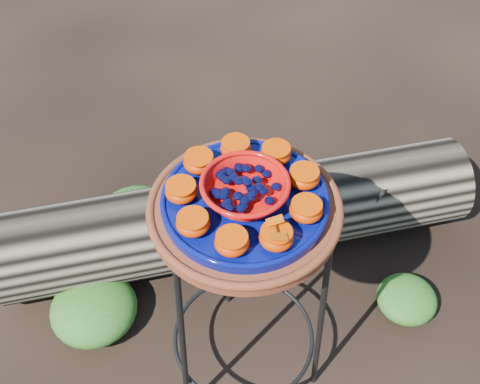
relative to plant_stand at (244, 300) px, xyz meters
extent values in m
plane|color=black|center=(0.00, 0.00, -0.35)|extent=(60.00, 60.00, 0.00)
cylinder|color=#53270F|center=(0.00, 0.00, 0.37)|extent=(0.42, 0.42, 0.03)
cylinder|color=#010257|center=(0.00, 0.00, 0.40)|extent=(0.36, 0.36, 0.02)
ellipsoid|color=#BB0700|center=(0.03, -0.13, 0.43)|extent=(0.07, 0.07, 0.04)
ellipsoid|color=#BB0700|center=(0.11, -0.08, 0.43)|extent=(0.07, 0.07, 0.04)
ellipsoid|color=#BB0700|center=(0.13, 0.01, 0.43)|extent=(0.07, 0.07, 0.04)
ellipsoid|color=#BB0700|center=(0.09, 0.10, 0.43)|extent=(0.07, 0.07, 0.04)
ellipsoid|color=#BB0700|center=(0.01, 0.13, 0.43)|extent=(0.07, 0.07, 0.04)
ellipsoid|color=#BB0700|center=(-0.08, 0.11, 0.43)|extent=(0.07, 0.07, 0.04)
ellipsoid|color=#BB0700|center=(-0.13, 0.03, 0.43)|extent=(0.07, 0.07, 0.04)
ellipsoid|color=#BB0700|center=(-0.12, -0.06, 0.43)|extent=(0.07, 0.07, 0.04)
ellipsoid|color=#BB0700|center=(-0.05, -0.12, 0.43)|extent=(0.07, 0.07, 0.04)
ellipsoid|color=#255416|center=(-0.43, 0.24, -0.28)|extent=(0.27, 0.27, 0.14)
ellipsoid|color=#255416|center=(0.56, 0.07, -0.30)|extent=(0.19, 0.19, 0.10)
ellipsoid|color=#255416|center=(-0.26, 0.58, -0.28)|extent=(0.29, 0.29, 0.15)
camera|label=1|loc=(-0.20, -0.82, 1.37)|focal=45.00mm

